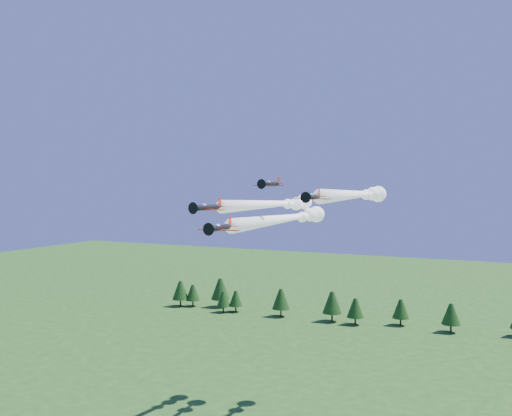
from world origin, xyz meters
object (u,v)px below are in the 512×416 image
at_px(plane_left, 275,204).
at_px(plane_slot, 271,184).
at_px(plane_lead, 287,218).
at_px(plane_right, 358,194).

bearing_deg(plane_left, plane_slot, -60.05).
bearing_deg(plane_lead, plane_slot, -84.21).
distance_m(plane_lead, plane_slot, 13.06).
distance_m(plane_left, plane_right, 18.48).
relative_size(plane_left, plane_slot, 5.84).
bearing_deg(plane_lead, plane_right, 29.69).
bearing_deg(plane_slot, plane_right, 63.11).
bearing_deg(plane_right, plane_lead, -150.03).
relative_size(plane_lead, plane_left, 1.23).
distance_m(plane_left, plane_slot, 19.30).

